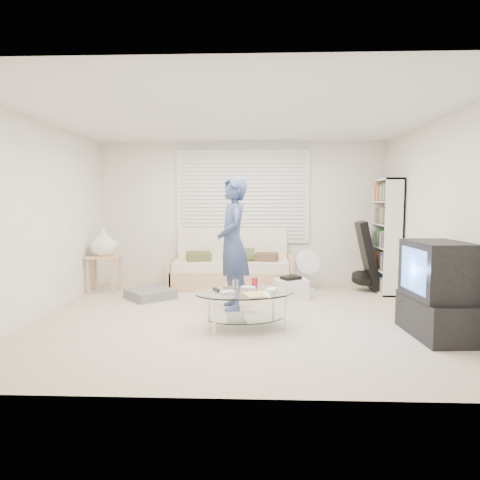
{
  "coord_description": "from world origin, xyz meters",
  "views": [
    {
      "loc": [
        0.24,
        -5.32,
        1.48
      ],
      "look_at": [
        0.02,
        0.3,
        0.96
      ],
      "focal_mm": 32.0,
      "sensor_mm": 36.0,
      "label": 1
    }
  ],
  "objects_px": {
    "futon_sofa": "(231,268)",
    "coffee_table": "(246,299)",
    "tv_unit": "(436,291)",
    "bookshelf": "(386,236)"
  },
  "relations": [
    {
      "from": "futon_sofa",
      "to": "coffee_table",
      "type": "relative_size",
      "value": 1.56
    },
    {
      "from": "futon_sofa",
      "to": "tv_unit",
      "type": "bearing_deg",
      "value": -46.97
    },
    {
      "from": "futon_sofa",
      "to": "bookshelf",
      "type": "height_order",
      "value": "bookshelf"
    },
    {
      "from": "futon_sofa",
      "to": "bookshelf",
      "type": "distance_m",
      "value": 2.59
    },
    {
      "from": "bookshelf",
      "to": "tv_unit",
      "type": "relative_size",
      "value": 1.75
    },
    {
      "from": "tv_unit",
      "to": "coffee_table",
      "type": "distance_m",
      "value": 2.09
    },
    {
      "from": "futon_sofa",
      "to": "coffee_table",
      "type": "xyz_separation_m",
      "value": [
        0.31,
        -2.34,
        0.02
      ]
    },
    {
      "from": "futon_sofa",
      "to": "coffee_table",
      "type": "bearing_deg",
      "value": -82.54
    },
    {
      "from": "futon_sofa",
      "to": "tv_unit",
      "type": "xyz_separation_m",
      "value": [
        2.38,
        -2.55,
        0.18
      ]
    },
    {
      "from": "futon_sofa",
      "to": "tv_unit",
      "type": "distance_m",
      "value": 3.49
    }
  ]
}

